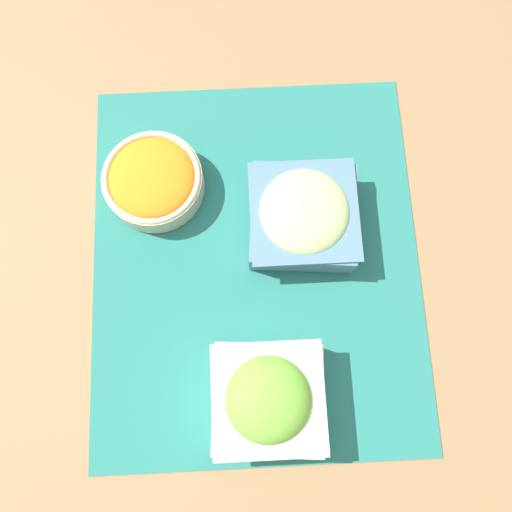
# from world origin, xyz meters

# --- Properties ---
(ground_plane) EXTENTS (3.00, 3.00, 0.00)m
(ground_plane) POSITION_xyz_m (0.00, 0.00, 0.00)
(ground_plane) COLOR olive
(placemat) EXTENTS (0.56, 0.47, 0.00)m
(placemat) POSITION_xyz_m (0.00, 0.00, 0.00)
(placemat) COLOR #236B60
(placemat) RESTS_ON ground_plane
(lettuce_bowl) EXTENTS (0.15, 0.15, 0.09)m
(lettuce_bowl) POSITION_xyz_m (0.19, 0.01, 0.05)
(lettuce_bowl) COLOR white
(lettuce_bowl) RESTS_ON placemat
(cucumber_bowl) EXTENTS (0.16, 0.16, 0.07)m
(cucumber_bowl) POSITION_xyz_m (-0.05, 0.07, 0.04)
(cucumber_bowl) COLOR slate
(cucumber_bowl) RESTS_ON placemat
(carrot_bowl) EXTENTS (0.14, 0.14, 0.05)m
(carrot_bowl) POSITION_xyz_m (-0.12, -0.14, 0.03)
(carrot_bowl) COLOR #C6B28E
(carrot_bowl) RESTS_ON placemat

